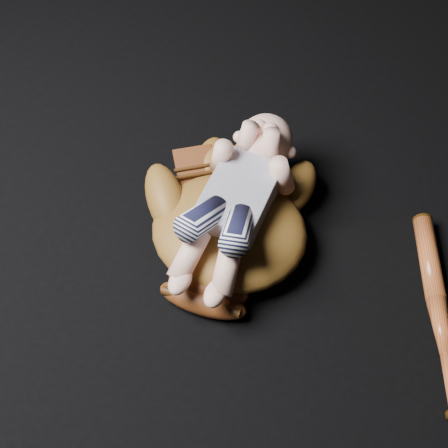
% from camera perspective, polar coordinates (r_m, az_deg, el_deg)
% --- Properties ---
extents(baseball_glove, '(0.41, 0.46, 0.13)m').
position_cam_1_polar(baseball_glove, '(1.27, 0.45, -0.19)').
color(baseball_glove, brown).
rests_on(baseball_glove, ground).
extents(newborn_baby, '(0.22, 0.42, 0.16)m').
position_cam_1_polar(newborn_baby, '(1.22, 0.72, 1.76)').
color(newborn_baby, '#E8AB96').
rests_on(newborn_baby, baseball_glove).
extents(baseball_bat, '(0.21, 0.38, 0.04)m').
position_cam_1_polar(baseball_bat, '(1.28, 17.37, -6.89)').
color(baseball_bat, '#A2471F').
rests_on(baseball_bat, ground).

